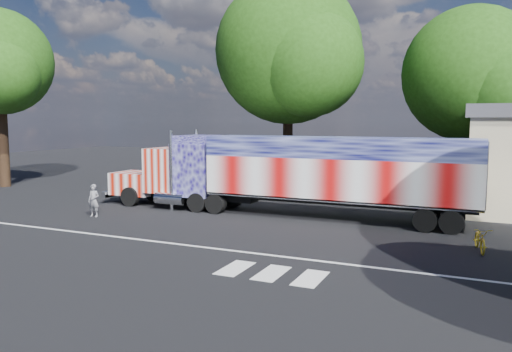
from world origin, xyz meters
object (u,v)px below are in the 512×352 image
at_px(coach_bus, 273,165).
at_px(tree_n_mid, 290,52).
at_px(bicycle, 480,239).
at_px(woman, 94,200).
at_px(semi_truck, 289,172).
at_px(tree_ne_a, 473,75).

relative_size(coach_bus, tree_n_mid, 0.83).
relative_size(coach_bus, bicycle, 7.41).
bearing_deg(woman, coach_bus, 57.04).
bearing_deg(semi_truck, coach_bus, 118.69).
bearing_deg(tree_n_mid, bicycle, -50.67).
xyz_separation_m(semi_truck, tree_ne_a, (7.51, 13.94, 5.35)).
bearing_deg(bicycle, woman, 171.54).
relative_size(tree_n_mid, tree_ne_a, 1.23).
bearing_deg(tree_n_mid, coach_bus, -78.82).
xyz_separation_m(semi_truck, tree_n_mid, (-4.44, 12.06, 7.26)).
relative_size(coach_bus, woman, 7.90).
distance_m(coach_bus, woman, 11.12).
xyz_separation_m(semi_truck, coach_bus, (-3.22, 5.88, -0.24)).
bearing_deg(coach_bus, semi_truck, -61.31).
relative_size(woman, bicycle, 0.94).
relative_size(semi_truck, bicycle, 11.53).
distance_m(semi_truck, bicycle, 9.10).
distance_m(semi_truck, woman, 9.22).
distance_m(coach_bus, tree_n_mid, 9.79).
height_order(coach_bus, tree_ne_a, tree_ne_a).
xyz_separation_m(coach_bus, tree_ne_a, (10.73, 8.05, 5.59)).
bearing_deg(bicycle, coach_bus, 130.52).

